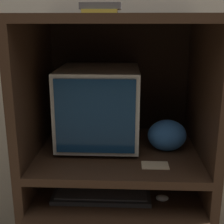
{
  "coord_description": "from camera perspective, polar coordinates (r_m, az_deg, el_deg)",
  "views": [
    {
      "loc": [
        0.04,
        -1.12,
        1.42
      ],
      "look_at": [
        -0.03,
        0.33,
        1.0
      ],
      "focal_mm": 50.0,
      "sensor_mm": 36.0,
      "label": 1
    }
  ],
  "objects": [
    {
      "name": "wall_back",
      "position": [
        1.85,
        1.5,
        12.31
      ],
      "size": [
        6.0,
        0.06,
        2.6
      ],
      "color": "beige",
      "rests_on": "ground_plane"
    },
    {
      "name": "paper_card",
      "position": [
        1.41,
        7.88,
        -9.63
      ],
      "size": [
        0.12,
        0.08,
        0.0
      ],
      "color": "#CCB28C",
      "rests_on": "desk_monitor_shelf"
    },
    {
      "name": "hutch_upper",
      "position": [
        1.5,
        1.2,
        8.64
      ],
      "size": [
        0.85,
        0.67,
        0.64
      ],
      "color": "#382316",
      "rests_on": "desk_monitor_shelf"
    },
    {
      "name": "desk_base",
      "position": [
        1.74,
        0.96,
        -19.78
      ],
      "size": [
        0.85,
        0.73,
        0.63
      ],
      "color": "#382316",
      "rests_on": "ground_plane"
    },
    {
      "name": "keyboard",
      "position": [
        1.51,
        -1.93,
        -14.85
      ],
      "size": [
        0.45,
        0.17,
        0.03
      ],
      "color": "#2D2D30",
      "rests_on": "desk_base"
    },
    {
      "name": "desk_monitor_shelf",
      "position": [
        1.59,
        1.07,
        -8.07
      ],
      "size": [
        0.85,
        0.67,
        0.18
      ],
      "color": "#382316",
      "rests_on": "desk_base"
    },
    {
      "name": "book_stack",
      "position": [
        1.56,
        -2.11,
        18.3
      ],
      "size": [
        0.19,
        0.15,
        0.06
      ],
      "color": "gold",
      "rests_on": "hutch_upper"
    },
    {
      "name": "mouse",
      "position": [
        1.5,
        9.15,
        -15.27
      ],
      "size": [
        0.06,
        0.04,
        0.03
      ],
      "color": "#B7B7B7",
      "rests_on": "desk_base"
    },
    {
      "name": "crt_monitor",
      "position": [
        1.58,
        -2.39,
        1.17
      ],
      "size": [
        0.39,
        0.43,
        0.4
      ],
      "color": "beige",
      "rests_on": "desk_monitor_shelf"
    },
    {
      "name": "snack_bag",
      "position": [
        1.55,
        10.02,
        -4.22
      ],
      "size": [
        0.19,
        0.14,
        0.16
      ],
      "color": "#336BB7",
      "rests_on": "desk_monitor_shelf"
    }
  ]
}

